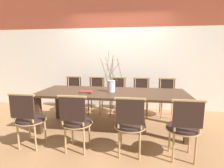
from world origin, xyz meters
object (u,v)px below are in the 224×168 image
at_px(chair_far_center, 117,94).
at_px(book_stack, 86,92).
at_px(chair_near_center, 130,123).
at_px(dining_table, 112,96).
at_px(vase_centerpiece, 111,85).

relative_size(chair_far_center, book_stack, 3.69).
relative_size(chair_near_center, chair_far_center, 1.00).
bearing_deg(chair_near_center, dining_table, 113.79).
relative_size(dining_table, chair_far_center, 3.13).
bearing_deg(chair_far_center, vase_centerpiece, 88.76).
bearing_deg(dining_table, chair_far_center, 90.01).
height_order(chair_near_center, chair_far_center, same).
bearing_deg(dining_table, chair_near_center, -66.21).
xyz_separation_m(chair_near_center, book_stack, (-0.84, 0.73, 0.26)).
distance_m(dining_table, chair_far_center, 0.88).
height_order(dining_table, vase_centerpiece, vase_centerpiece).
relative_size(dining_table, chair_near_center, 3.13).
distance_m(chair_near_center, book_stack, 1.14).
distance_m(chair_near_center, chair_far_center, 1.77).
distance_m(dining_table, vase_centerpiece, 0.21).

